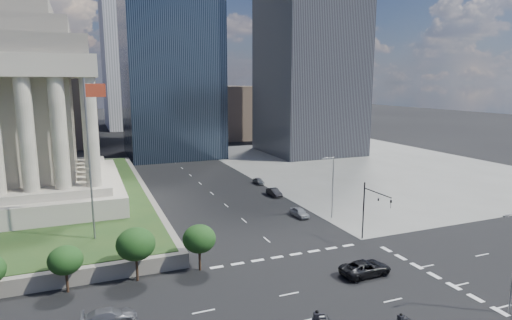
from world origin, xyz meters
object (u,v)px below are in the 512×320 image
street_lamp_north (332,183)px  parked_sedan_mid (274,192)px  flagpole (90,151)px  traffic_signal_ne (372,205)px  war_memorial (2,82)px  pickup_truck (366,268)px  suv_grey (109,316)px  parked_sedan_near (300,212)px  parked_sedan_far (259,181)px

street_lamp_north → parked_sedan_mid: bearing=100.3°
flagpole → traffic_signal_ne: size_ratio=2.50×
war_memorial → pickup_truck: bearing=-46.6°
traffic_signal_ne → suv_grey: bearing=-167.5°
war_memorial → suv_grey: war_memorial is taller
pickup_truck → parked_sedan_near: bearing=-10.4°
traffic_signal_ne → parked_sedan_near: 14.91m
suv_grey → parked_sedan_near: parked_sedan_near is taller
suv_grey → parked_sedan_near: size_ratio=1.13×
traffic_signal_ne → parked_sedan_far: size_ratio=2.09×
suv_grey → pickup_truck: bearing=-89.6°
traffic_signal_ne → parked_sedan_far: traffic_signal_ne is taller
pickup_truck → suv_grey: bearing=86.8°
parked_sedan_near → street_lamp_north: bearing=-31.3°
war_memorial → traffic_signal_ne: war_memorial is taller
pickup_truck → parked_sedan_far: 45.39m
flagpole → parked_sedan_far: bearing=38.8°
suv_grey → parked_sedan_far: bearing=-35.1°
street_lamp_north → flagpole: bearing=-178.4°
traffic_signal_ne → parked_sedan_near: (-3.50, 13.77, -4.53)m
parked_sedan_mid → parked_sedan_far: bearing=82.4°
street_lamp_north → pickup_truck: size_ratio=1.67×
pickup_truck → suv_grey: (-27.28, 0.42, -0.14)m
street_lamp_north → parked_sedan_mid: (-2.85, 15.68, -4.94)m
war_memorial → traffic_signal_ne: (46.50, -34.30, -16.15)m
traffic_signal_ne → parked_sedan_near: bearing=104.3°
suv_grey → parked_sedan_far: suv_grey is taller
pickup_truck → parked_sedan_mid: pickup_truck is taller
traffic_signal_ne → pickup_truck: traffic_signal_ne is taller
traffic_signal_ne → parked_sedan_mid: bearing=94.3°
street_lamp_north → parked_sedan_near: street_lamp_north is taller
street_lamp_north → pickup_truck: 21.15m
suv_grey → traffic_signal_ne: bearing=-76.2°
pickup_truck → suv_grey: pickup_truck is taller
war_memorial → parked_sedan_far: (45.50, 2.83, -20.75)m
parked_sedan_mid → parked_sedan_near: bearing=-98.3°
flagpole → parked_sedan_mid: size_ratio=4.58×
suv_grey → parked_sedan_far: 55.41m
flagpole → suv_grey: size_ratio=4.18×
suv_grey → parked_sedan_mid: (31.83, 34.47, 0.03)m
street_lamp_north → suv_grey: 39.76m
suv_grey → flagpole: bearing=2.8°
war_memorial → pickup_truck: size_ratio=6.52×
street_lamp_north → parked_sedan_mid: street_lamp_north is taller
pickup_truck → parked_sedan_mid: size_ratio=1.37×
traffic_signal_ne → pickup_truck: 11.19m
street_lamp_north → pickup_truck: street_lamp_north is taller
flagpole → street_lamp_north: bearing=1.6°
traffic_signal_ne → suv_grey: traffic_signal_ne is taller
war_memorial → parked_sedan_mid: bearing=-9.3°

